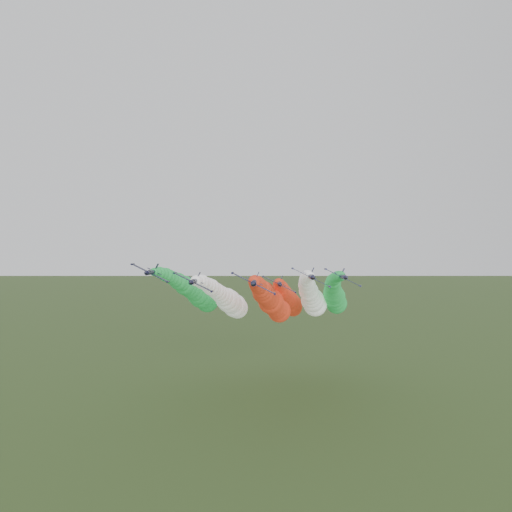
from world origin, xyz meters
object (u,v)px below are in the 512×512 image
(jet_lead, at_px, (270,300))
(jet_outer_right, at_px, (334,294))
(jet_inner_left, at_px, (227,299))
(jet_trail, at_px, (287,299))
(jet_outer_left, at_px, (194,292))
(jet_inner_right, at_px, (311,296))

(jet_lead, bearing_deg, jet_outer_right, 49.55)
(jet_inner_left, relative_size, jet_trail, 1.00)
(jet_lead, height_order, jet_outer_left, jet_outer_left)
(jet_lead, distance_m, jet_inner_left, 18.42)
(jet_lead, relative_size, jet_inner_right, 0.99)
(jet_lead, relative_size, jet_outer_right, 1.00)
(jet_lead, relative_size, jet_outer_left, 1.00)
(jet_inner_left, distance_m, jet_outer_right, 33.53)
(jet_lead, relative_size, jet_trail, 1.00)
(jet_outer_left, xyz_separation_m, jet_trail, (28.02, 12.02, -2.98))
(jet_inner_right, xyz_separation_m, jet_outer_right, (7.87, 8.67, -0.31))
(jet_trail, bearing_deg, jet_outer_right, -27.64)
(jet_inner_right, distance_m, jet_trail, 17.30)
(jet_outer_right, bearing_deg, jet_trail, 152.36)
(jet_inner_left, relative_size, jet_outer_left, 0.99)
(jet_inner_right, relative_size, jet_outer_left, 1.00)
(jet_outer_left, bearing_deg, jet_trail, 23.22)
(jet_outer_left, height_order, jet_trail, jet_outer_left)
(jet_outer_right, height_order, jet_trail, jet_outer_right)
(jet_trail, bearing_deg, jet_inner_right, -69.04)
(jet_lead, xyz_separation_m, jet_outer_left, (-22.23, 18.52, 0.70))
(jet_outer_right, bearing_deg, jet_inner_right, -132.20)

